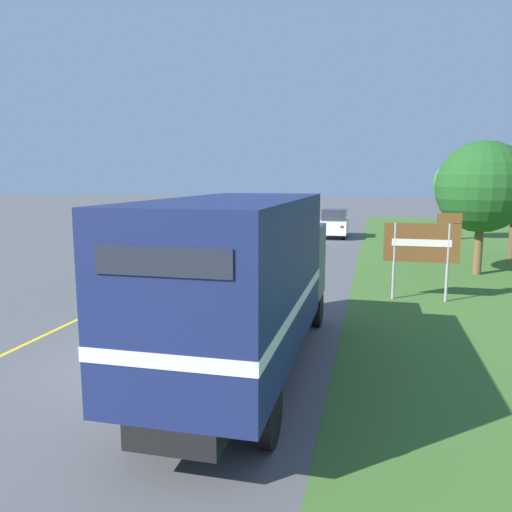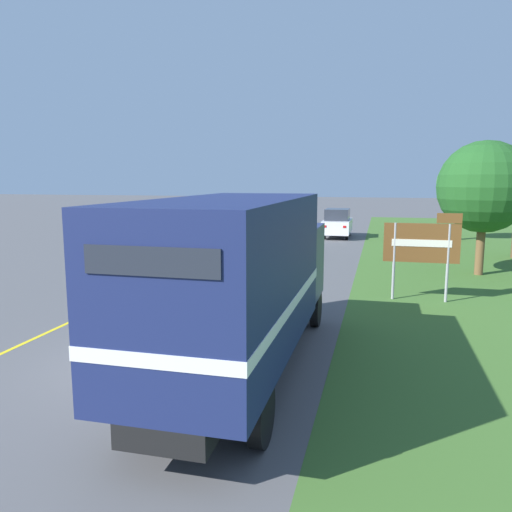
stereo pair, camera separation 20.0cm
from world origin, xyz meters
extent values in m
plane|color=#515154|center=(0.00, 0.00, 0.00)|extent=(200.00, 200.00, 0.00)
cube|color=yellow|center=(-3.70, 14.61, 0.00)|extent=(0.12, 58.46, 0.01)
cube|color=white|center=(0.00, 0.36, 0.00)|extent=(0.12, 2.60, 0.01)
cube|color=white|center=(0.00, 6.96, 0.00)|extent=(0.12, 2.60, 0.01)
cube|color=white|center=(0.00, 13.56, 0.00)|extent=(0.12, 2.60, 0.01)
cube|color=white|center=(0.00, 20.16, 0.00)|extent=(0.12, 2.60, 0.01)
cube|color=white|center=(0.00, 26.76, 0.00)|extent=(0.12, 2.60, 0.01)
cylinder|color=black|center=(1.01, 3.56, 0.50)|extent=(0.22, 1.00, 1.00)
cylinder|color=black|center=(3.02, 3.56, 0.50)|extent=(0.22, 1.00, 1.00)
cylinder|color=black|center=(1.01, -2.81, 0.50)|extent=(0.22, 1.00, 1.00)
cylinder|color=black|center=(3.02, -2.81, 0.50)|extent=(0.22, 1.00, 1.00)
cube|color=black|center=(2.01, 0.00, 0.68)|extent=(1.29, 8.48, 0.36)
cube|color=navy|center=(2.01, -1.05, 2.24)|extent=(2.34, 6.38, 2.77)
cube|color=white|center=(2.01, -1.05, 1.76)|extent=(2.36, 6.40, 0.20)
cube|color=#232833|center=(2.01, -4.25, 3.01)|extent=(1.76, 0.03, 0.36)
cube|color=navy|center=(2.01, 3.19, 1.81)|extent=(2.25, 2.10, 1.90)
cube|color=#283342|center=(2.01, 4.25, 2.05)|extent=(1.99, 0.03, 0.85)
cylinder|color=black|center=(-2.72, 16.71, 0.33)|extent=(0.16, 0.66, 0.66)
cylinder|color=black|center=(-1.24, 16.71, 0.33)|extent=(0.16, 0.66, 0.66)
cylinder|color=black|center=(-2.72, 14.17, 0.33)|extent=(0.16, 0.66, 0.66)
cylinder|color=black|center=(-1.24, 14.17, 0.33)|extent=(0.16, 0.66, 0.66)
cube|color=white|center=(-1.98, 15.44, 0.76)|extent=(1.80, 4.09, 0.86)
cube|color=#282D38|center=(-1.98, 15.28, 1.56)|extent=(1.55, 2.25, 0.73)
cube|color=red|center=(-2.61, 13.39, 0.91)|extent=(0.20, 0.03, 0.14)
cube|color=red|center=(-1.35, 13.39, 0.91)|extent=(0.20, 0.03, 0.14)
cylinder|color=black|center=(1.05, 25.91, 0.33)|extent=(0.16, 0.66, 0.66)
cylinder|color=black|center=(2.52, 25.91, 0.33)|extent=(0.16, 0.66, 0.66)
cylinder|color=black|center=(1.05, 23.39, 0.33)|extent=(0.16, 0.66, 0.66)
cylinder|color=black|center=(2.52, 23.39, 0.33)|extent=(0.16, 0.66, 0.66)
cube|color=white|center=(1.78, 24.65, 0.77)|extent=(1.80, 4.07, 0.88)
cube|color=#282D38|center=(1.78, 24.48, 1.58)|extent=(1.55, 2.24, 0.75)
cube|color=red|center=(1.15, 22.60, 0.92)|extent=(0.20, 0.03, 0.14)
cube|color=red|center=(2.41, 22.60, 0.92)|extent=(0.20, 0.03, 0.14)
cylinder|color=#9E9EA3|center=(5.12, 7.25, 1.28)|extent=(0.09, 0.09, 2.55)
cylinder|color=#9E9EA3|center=(6.79, 7.25, 1.28)|extent=(0.09, 0.09, 2.55)
cube|color=brown|center=(5.95, 7.25, 1.91)|extent=(2.39, 0.06, 1.28)
cube|color=brown|center=(6.76, 7.25, 2.73)|extent=(0.76, 0.06, 0.32)
cube|color=silver|center=(5.95, 7.21, 1.91)|extent=(1.86, 0.02, 0.23)
cylinder|color=brown|center=(8.69, 12.54, 1.07)|extent=(0.34, 0.34, 2.15)
sphere|color=#1E511E|center=(8.69, 12.54, 3.64)|extent=(3.75, 3.75, 3.75)
cylinder|color=#4C3823|center=(9.50, 25.16, 1.29)|extent=(0.40, 0.40, 2.58)
sphere|color=#387A33|center=(9.50, 25.16, 3.73)|extent=(2.86, 2.86, 2.86)
camera|label=1|loc=(4.45, -9.64, 3.98)|focal=35.00mm
camera|label=2|loc=(4.64, -9.60, 3.98)|focal=35.00mm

